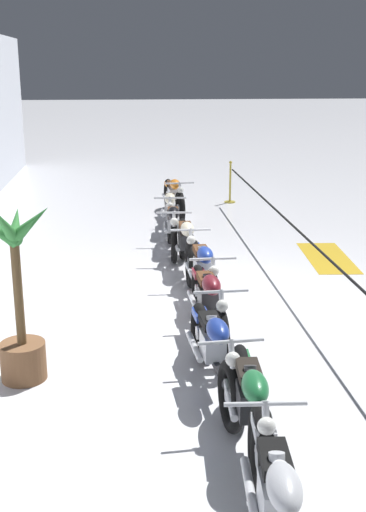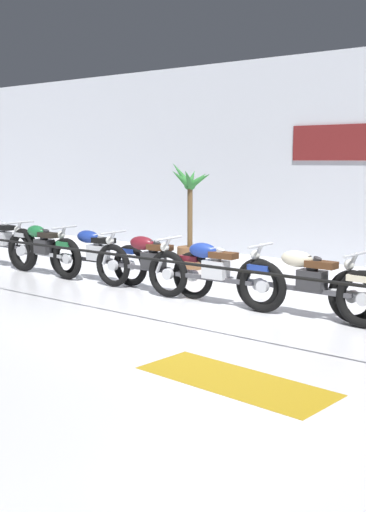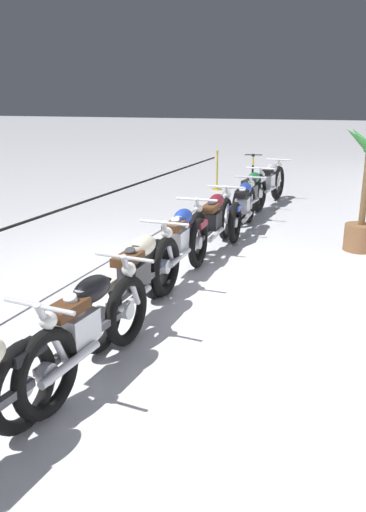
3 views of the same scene
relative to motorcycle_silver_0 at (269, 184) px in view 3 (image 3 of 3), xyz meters
The scene contains 11 objects.
ground_plane 5.40m from the motorcycle_silver_0, ahead, with size 120.00×120.00×0.00m, color silver.
motorcycle_silver_0 is the anchor object (origin of this frame).
motorcycle_green_1 1.37m from the motorcycle_silver_0, ahead, with size 2.15×0.62×0.95m.
motorcycle_blue_2 2.59m from the motorcycle_silver_0, ahead, with size 2.22×0.62×0.92m.
motorcycle_maroon_3 3.97m from the motorcycle_silver_0, ahead, with size 2.34×0.62×0.94m.
motorcycle_blue_4 5.24m from the motorcycle_silver_0, ahead, with size 2.38×0.62×0.94m.
motorcycle_cream_5 6.72m from the motorcycle_silver_0, ahead, with size 2.28×0.62×0.95m.
motorcycle_black_6 8.00m from the motorcycle_silver_0, ahead, with size 2.17×0.62×0.93m.
bicycle 2.12m from the motorcycle_silver_0, 156.76° to the right, with size 1.70×0.54×0.96m.
potted_palm_left_of_row 3.75m from the motorcycle_silver_0, 34.50° to the left, with size 1.05×0.83×2.09m.
stanchion_far_left 4.24m from the motorcycle_silver_0, 23.99° to the right, with size 13.79×0.28×1.05m.
Camera 3 is at (5.90, 2.85, 2.29)m, focal length 35.00 mm.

